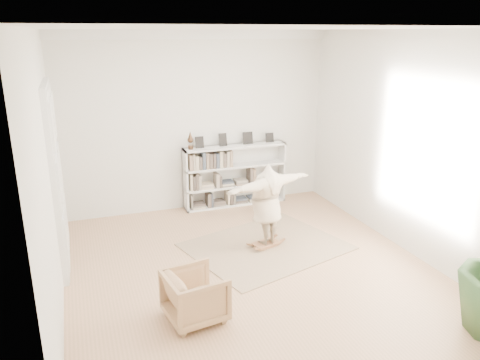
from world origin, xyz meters
The scene contains 8 objects.
floor centered at (0.00, 0.00, 0.00)m, with size 6.00×6.00×0.00m, color #A88057.
room_shell centered at (0.00, 2.94, 3.51)m, with size 6.00×6.00×6.00m.
doors centered at (-2.70, 1.30, 1.40)m, with size 0.09×1.78×2.92m.
bookshelf centered at (0.74, 2.82, 0.64)m, with size 2.20×0.35×1.64m.
armchair centered at (-1.13, -1.01, 0.33)m, with size 0.71×0.73×0.66m, color tan.
rug centered at (0.55, 0.63, 0.01)m, with size 2.50×2.00×0.02m, color tan.
rocker_board centered at (0.55, 0.63, 0.06)m, with size 0.52×0.39×0.10m.
person centered at (0.55, 0.63, 0.82)m, with size 1.72×0.47×1.40m, color beige.
Camera 1 is at (-2.38, -6.14, 3.55)m, focal length 35.00 mm.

